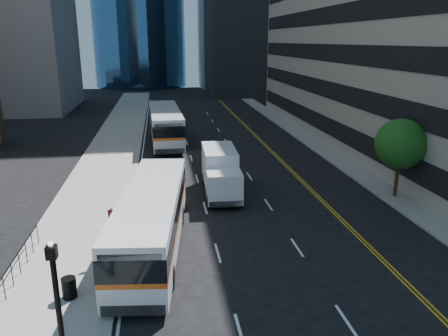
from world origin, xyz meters
name	(u,v)px	position (x,y,z in m)	size (l,w,h in m)	color
ground	(300,268)	(0.00, 0.00, 0.00)	(160.00, 160.00, 0.00)	black
sidewalk_west	(115,147)	(-10.50, 25.00, 0.07)	(5.00, 90.00, 0.15)	gray
sidewalk_east	(309,140)	(9.00, 25.00, 0.07)	(2.00, 90.00, 0.15)	gray
street_tree	(401,144)	(9.00, 8.00, 3.64)	(3.20, 3.20, 5.10)	#332114
lamp_post	(59,311)	(-9.00, -6.00, 2.72)	(0.28, 0.28, 4.56)	black
bus_front	(152,218)	(-6.60, 2.83, 1.67)	(3.88, 12.05, 3.05)	silver
bus_rear	(165,124)	(-5.58, 26.76, 1.83)	(3.31, 13.09, 3.35)	silver
box_truck	(221,172)	(-2.21, 10.39, 1.58)	(2.36, 6.31, 2.98)	silver
trash_can	(69,288)	(-9.83, -1.17, 0.57)	(0.57, 0.57, 0.85)	black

